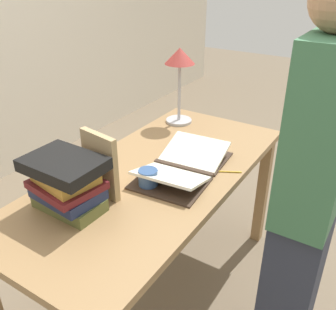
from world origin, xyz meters
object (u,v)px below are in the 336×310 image
(book_standing_upright, at_px, (100,165))
(reading_lamp, at_px, (180,66))
(book_stack_tall, at_px, (67,183))
(person_reader, at_px, (307,207))
(coffee_mug, at_px, (148,178))
(open_book, at_px, (183,166))
(pencil, at_px, (226,172))

(book_standing_upright, height_order, reading_lamp, reading_lamp)
(book_stack_tall, distance_m, reading_lamp, 1.03)
(reading_lamp, relative_size, person_reader, 0.27)
(person_reader, bearing_deg, reading_lamp, -121.68)
(reading_lamp, distance_m, coffee_mug, 0.81)
(open_book, height_order, pencil, open_book)
(pencil, relative_size, person_reader, 0.08)
(book_standing_upright, xyz_separation_m, person_reader, (0.29, -0.77, -0.09))
(coffee_mug, height_order, pencil, coffee_mug)
(open_book, relative_size, pencil, 4.25)
(open_book, distance_m, coffee_mug, 0.21)
(open_book, relative_size, book_standing_upright, 2.00)
(reading_lamp, distance_m, person_reader, 1.10)
(coffee_mug, bearing_deg, person_reader, -77.65)
(reading_lamp, height_order, pencil, reading_lamp)
(open_book, bearing_deg, coffee_mug, 158.56)
(open_book, height_order, book_standing_upright, book_standing_upright)
(book_standing_upright, height_order, pencil, book_standing_upright)
(open_book, distance_m, reading_lamp, 0.67)
(reading_lamp, bearing_deg, pencil, -129.01)
(reading_lamp, bearing_deg, coffee_mug, -159.32)
(reading_lamp, bearing_deg, open_book, -147.01)
(book_standing_upright, distance_m, reading_lamp, 0.88)
(book_standing_upright, xyz_separation_m, pencil, (0.44, -0.37, -0.14))
(book_stack_tall, bearing_deg, coffee_mug, -29.04)
(pencil, bearing_deg, reading_lamp, 50.99)
(open_book, distance_m, pencil, 0.20)
(book_stack_tall, xyz_separation_m, reading_lamp, (1.00, 0.09, 0.23))
(pencil, bearing_deg, book_stack_tall, 145.70)
(book_stack_tall, bearing_deg, person_reader, -61.21)
(open_book, bearing_deg, reading_lamp, 27.98)
(pencil, bearing_deg, coffee_mug, 140.83)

